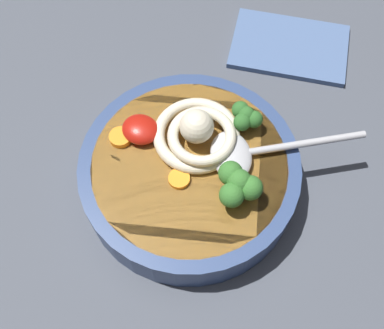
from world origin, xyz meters
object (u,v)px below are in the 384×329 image
soup_spoon (244,153)px  folded_napkin (289,46)px  noodle_pile (197,133)px  soup_bowl (192,175)px

soup_spoon → folded_napkin: 22.05cm
noodle_pile → folded_napkin: bearing=82.7°
soup_bowl → soup_spoon: soup_spoon is taller
noodle_pile → soup_spoon: 5.45cm
noodle_pile → soup_spoon: (5.40, 0.45, -0.53)cm
soup_bowl → soup_spoon: 6.52cm
soup_spoon → noodle_pile: bearing=146.2°
soup_bowl → folded_napkin: 24.87cm
soup_bowl → soup_spoon: (4.41, 3.52, 3.27)cm
soup_bowl → noodle_pile: bearing=108.0°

